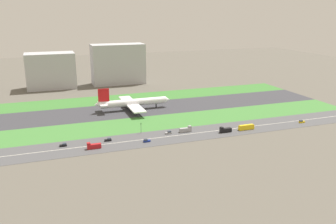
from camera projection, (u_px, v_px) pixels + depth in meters
ground_plane at (166, 107)px, 313.75m from camera, size 800.00×800.00×0.00m
runway at (166, 107)px, 313.74m from camera, size 280.00×46.00×0.10m
grass_median_north at (152, 96)px, 350.86m from camera, size 280.00×36.00×0.10m
grass_median_south at (184, 120)px, 276.61m from camera, size 280.00×36.00×0.10m
highway at (202, 132)px, 247.64m from camera, size 280.00×28.00×0.10m
highway_centerline at (202, 132)px, 247.62m from camera, size 266.00×0.50×0.01m
airliner at (132, 103)px, 302.09m from camera, size 65.00×56.00×19.70m
car_2 at (63, 145)px, 222.28m from camera, size 4.40×1.80×2.00m
car_3 at (302, 122)px, 268.61m from camera, size 4.40×1.80×2.00m
truck_0 at (186, 130)px, 248.52m from camera, size 8.40×2.50×4.00m
car_1 at (108, 140)px, 231.29m from camera, size 4.40×1.80×2.00m
truck_2 at (94, 146)px, 218.54m from camera, size 8.40×2.50×4.00m
car_4 at (147, 141)px, 229.58m from camera, size 4.40×1.80×2.00m
bus_0 at (246, 127)px, 252.96m from camera, size 11.60×2.50×3.50m
car_0 at (169, 133)px, 244.63m from camera, size 4.40×1.80×2.00m
truck_1 at (225, 130)px, 247.64m from camera, size 8.40×2.50×4.00m
traffic_light at (141, 127)px, 245.41m from camera, size 0.36×0.50×7.20m
terminal_building at (51, 71)px, 382.65m from camera, size 50.22×27.57×37.57m
hangar_building at (118, 64)px, 405.29m from camera, size 58.39×24.09×44.51m
fuel_tank_west at (123, 71)px, 455.45m from camera, size 22.20×22.20×12.88m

